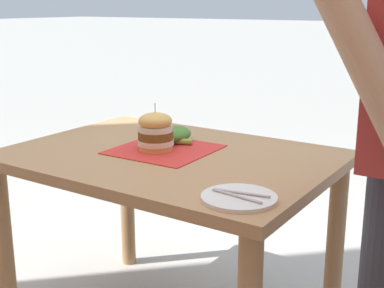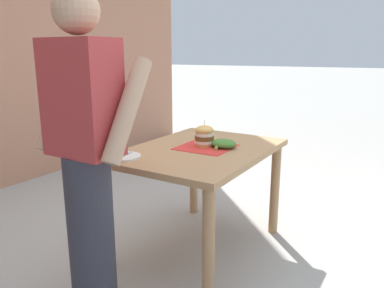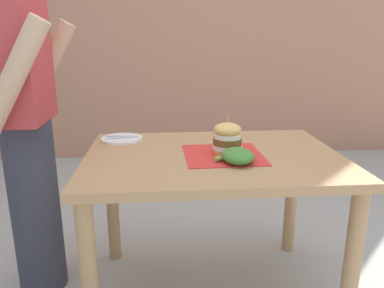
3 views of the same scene
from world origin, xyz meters
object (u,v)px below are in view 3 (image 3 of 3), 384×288
(pickle_spear, at_px, (224,158))
(diner_across_table, at_px, (26,124))
(patio_table, at_px, (213,177))
(side_salad, at_px, (238,156))
(sandwich, at_px, (227,138))
(side_plate_with_forks, at_px, (122,139))

(pickle_spear, xyz_separation_m, diner_across_table, (0.25, 0.92, 0.11))
(patio_table, relative_size, side_salad, 6.61)
(pickle_spear, bearing_deg, patio_table, 16.42)
(side_salad, xyz_separation_m, diner_across_table, (0.28, 0.97, 0.10))
(side_salad, relative_size, diner_across_table, 0.11)
(sandwich, bearing_deg, pickle_spear, 164.96)
(side_plate_with_forks, bearing_deg, sandwich, -118.98)
(sandwich, bearing_deg, side_plate_with_forks, 61.02)
(pickle_spear, height_order, side_salad, side_salad)
(patio_table, height_order, sandwich, sandwich)
(patio_table, bearing_deg, diner_across_table, 81.02)
(patio_table, height_order, pickle_spear, pickle_spear)
(sandwich, bearing_deg, diner_across_table, 81.83)
(pickle_spear, distance_m, side_salad, 0.06)
(sandwich, height_order, side_salad, sandwich)
(side_plate_with_forks, distance_m, diner_across_table, 0.47)
(side_plate_with_forks, xyz_separation_m, diner_across_table, (-0.15, 0.43, 0.12))
(patio_table, relative_size, pickle_spear, 11.94)
(diner_across_table, bearing_deg, patio_table, -98.98)
(patio_table, distance_m, side_salad, 0.22)
(sandwich, xyz_separation_m, side_salad, (-0.14, -0.02, -0.04))
(side_plate_with_forks, relative_size, diner_across_table, 0.13)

